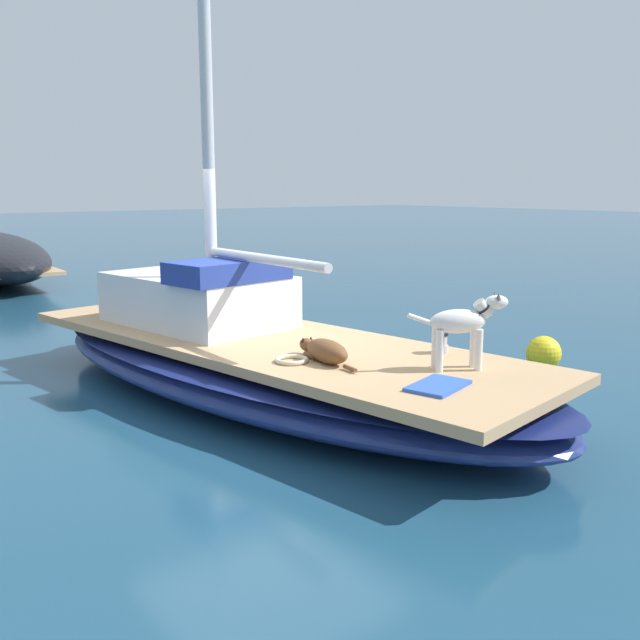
{
  "coord_description": "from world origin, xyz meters",
  "views": [
    {
      "loc": [
        -4.08,
        -6.24,
        2.29
      ],
      "look_at": [
        0.0,
        -1.0,
        1.01
      ],
      "focal_mm": 38.64,
      "sensor_mm": 36.0,
      "label": 1
    }
  ],
  "objects_px": {
    "deck_winch": "(441,343)",
    "coiled_rope": "(291,360)",
    "mooring_buoy": "(544,353)",
    "deck_towel": "(438,386)",
    "sailboat_main": "(265,366)",
    "dog_white": "(463,324)",
    "dog_brown": "(325,351)"
  },
  "relations": [
    {
      "from": "deck_winch",
      "to": "coiled_rope",
      "type": "relative_size",
      "value": 0.65
    },
    {
      "from": "mooring_buoy",
      "to": "deck_towel",
      "type": "bearing_deg",
      "value": -159.68
    },
    {
      "from": "deck_towel",
      "to": "sailboat_main",
      "type": "bearing_deg",
      "value": 91.65
    },
    {
      "from": "dog_white",
      "to": "dog_brown",
      "type": "bearing_deg",
      "value": 129.79
    },
    {
      "from": "deck_towel",
      "to": "mooring_buoy",
      "type": "relative_size",
      "value": 1.27
    },
    {
      "from": "dog_white",
      "to": "coiled_rope",
      "type": "distance_m",
      "value": 1.63
    },
    {
      "from": "coiled_rope",
      "to": "mooring_buoy",
      "type": "relative_size",
      "value": 0.74
    },
    {
      "from": "dog_brown",
      "to": "coiled_rope",
      "type": "relative_size",
      "value": 2.94
    },
    {
      "from": "dog_white",
      "to": "coiled_rope",
      "type": "relative_size",
      "value": 2.63
    },
    {
      "from": "mooring_buoy",
      "to": "dog_brown",
      "type": "bearing_deg",
      "value": 179.57
    },
    {
      "from": "coiled_rope",
      "to": "sailboat_main",
      "type": "bearing_deg",
      "value": 69.59
    },
    {
      "from": "dog_brown",
      "to": "mooring_buoy",
      "type": "relative_size",
      "value": 2.17
    },
    {
      "from": "dog_brown",
      "to": "deck_towel",
      "type": "xyz_separation_m",
      "value": [
        0.21,
        -1.26,
        -0.09
      ]
    },
    {
      "from": "dog_white",
      "to": "mooring_buoy",
      "type": "relative_size",
      "value": 1.94
    },
    {
      "from": "dog_brown",
      "to": "mooring_buoy",
      "type": "xyz_separation_m",
      "value": [
        3.53,
        -0.03,
        -0.55
      ]
    },
    {
      "from": "deck_towel",
      "to": "mooring_buoy",
      "type": "bearing_deg",
      "value": 20.32
    },
    {
      "from": "coiled_rope",
      "to": "mooring_buoy",
      "type": "bearing_deg",
      "value": -3.09
    },
    {
      "from": "sailboat_main",
      "to": "deck_winch",
      "type": "xyz_separation_m",
      "value": [
        1.0,
        -1.68,
        0.42
      ]
    },
    {
      "from": "dog_white",
      "to": "deck_towel",
      "type": "relative_size",
      "value": 1.52
    },
    {
      "from": "sailboat_main",
      "to": "deck_towel",
      "type": "distance_m",
      "value": 2.53
    },
    {
      "from": "dog_white",
      "to": "deck_towel",
      "type": "xyz_separation_m",
      "value": [
        -0.61,
        -0.28,
        -0.41
      ]
    },
    {
      "from": "deck_towel",
      "to": "deck_winch",
      "type": "bearing_deg",
      "value": 41.53
    },
    {
      "from": "deck_winch",
      "to": "coiled_rope",
      "type": "bearing_deg",
      "value": 156.29
    },
    {
      "from": "coiled_rope",
      "to": "deck_winch",
      "type": "bearing_deg",
      "value": -23.71
    },
    {
      "from": "deck_winch",
      "to": "coiled_rope",
      "type": "height_order",
      "value": "deck_winch"
    },
    {
      "from": "dog_brown",
      "to": "mooring_buoy",
      "type": "height_order",
      "value": "dog_brown"
    },
    {
      "from": "deck_winch",
      "to": "sailboat_main",
      "type": "bearing_deg",
      "value": 120.66
    },
    {
      "from": "sailboat_main",
      "to": "dog_white",
      "type": "bearing_deg",
      "value": -73.04
    },
    {
      "from": "deck_towel",
      "to": "dog_brown",
      "type": "bearing_deg",
      "value": 99.39
    },
    {
      "from": "dog_white",
      "to": "deck_winch",
      "type": "relative_size",
      "value": 4.06
    },
    {
      "from": "dog_white",
      "to": "mooring_buoy",
      "type": "distance_m",
      "value": 3.0
    },
    {
      "from": "sailboat_main",
      "to": "dog_white",
      "type": "relative_size",
      "value": 8.84
    }
  ]
}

